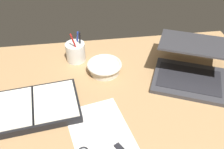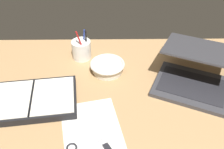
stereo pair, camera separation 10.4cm
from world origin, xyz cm
name	(u,v)px [view 1 (the left image)]	position (x,y,z in cm)	size (l,w,h in cm)	color
desk_top	(117,105)	(0.00, 0.00, 1.00)	(140.00, 100.00, 2.00)	tan
laptop	(191,67)	(35.44, 12.18, 7.55)	(42.75, 44.59, 16.26)	#38383D
bowl	(105,67)	(-2.69, 21.12, 4.83)	(16.24, 16.24, 5.03)	silver
pen_cup	(76,52)	(-15.59, 32.83, 6.81)	(9.44, 9.44, 16.71)	white
planner	(34,107)	(-33.33, 1.06, 3.62)	(38.23, 27.40, 3.43)	black
paper_sheet_front	(99,129)	(-8.72, -11.99, 2.08)	(21.01, 26.43, 0.16)	white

